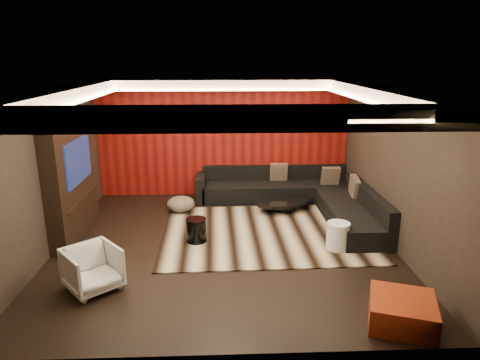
{
  "coord_description": "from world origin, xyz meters",
  "views": [
    {
      "loc": [
        -0.02,
        -7.17,
        3.32
      ],
      "look_at": [
        0.3,
        0.6,
        1.05
      ],
      "focal_mm": 32.0,
      "sensor_mm": 36.0,
      "label": 1
    }
  ],
  "objects_px": {
    "drum_stool": "(196,230)",
    "orange_ottoman": "(402,312)",
    "coffee_table": "(284,205)",
    "white_side_table": "(338,236)",
    "sectional_sofa": "(301,197)",
    "armchair": "(93,269)"
  },
  "relations": [
    {
      "from": "coffee_table",
      "to": "drum_stool",
      "type": "bearing_deg",
      "value": -138.97
    },
    {
      "from": "orange_ottoman",
      "to": "sectional_sofa",
      "type": "xyz_separation_m",
      "value": [
        -0.51,
        4.36,
        0.09
      ]
    },
    {
      "from": "coffee_table",
      "to": "orange_ottoman",
      "type": "xyz_separation_m",
      "value": [
        0.91,
        -4.24,
        0.05
      ]
    },
    {
      "from": "orange_ottoman",
      "to": "coffee_table",
      "type": "bearing_deg",
      "value": 102.17
    },
    {
      "from": "white_side_table",
      "to": "sectional_sofa",
      "type": "distance_m",
      "value": 2.17
    },
    {
      "from": "orange_ottoman",
      "to": "sectional_sofa",
      "type": "height_order",
      "value": "sectional_sofa"
    },
    {
      "from": "coffee_table",
      "to": "drum_stool",
      "type": "height_order",
      "value": "drum_stool"
    },
    {
      "from": "coffee_table",
      "to": "drum_stool",
      "type": "relative_size",
      "value": 3.02
    },
    {
      "from": "coffee_table",
      "to": "white_side_table",
      "type": "bearing_deg",
      "value": -71.85
    },
    {
      "from": "coffee_table",
      "to": "orange_ottoman",
      "type": "height_order",
      "value": "orange_ottoman"
    },
    {
      "from": "white_side_table",
      "to": "orange_ottoman",
      "type": "height_order",
      "value": "white_side_table"
    },
    {
      "from": "orange_ottoman",
      "to": "sectional_sofa",
      "type": "relative_size",
      "value": 0.22
    },
    {
      "from": "drum_stool",
      "to": "orange_ottoman",
      "type": "height_order",
      "value": "drum_stool"
    },
    {
      "from": "drum_stool",
      "to": "armchair",
      "type": "xyz_separation_m",
      "value": [
        -1.42,
        -1.6,
        0.09
      ]
    },
    {
      "from": "coffee_table",
      "to": "armchair",
      "type": "height_order",
      "value": "armchair"
    },
    {
      "from": "orange_ottoman",
      "to": "armchair",
      "type": "relative_size",
      "value": 1.1
    },
    {
      "from": "white_side_table",
      "to": "orange_ottoman",
      "type": "relative_size",
      "value": 0.63
    },
    {
      "from": "orange_ottoman",
      "to": "armchair",
      "type": "bearing_deg",
      "value": 166.2
    },
    {
      "from": "coffee_table",
      "to": "white_side_table",
      "type": "height_order",
      "value": "white_side_table"
    },
    {
      "from": "white_side_table",
      "to": "armchair",
      "type": "relative_size",
      "value": 0.7
    },
    {
      "from": "white_side_table",
      "to": "sectional_sofa",
      "type": "bearing_deg",
      "value": 96.88
    },
    {
      "from": "drum_stool",
      "to": "armchair",
      "type": "bearing_deg",
      "value": -131.53
    }
  ]
}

